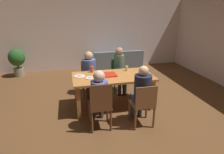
% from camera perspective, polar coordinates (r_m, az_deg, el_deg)
% --- Properties ---
extents(ground_plane, '(20.00, 20.00, 0.00)m').
position_cam_1_polar(ground_plane, '(4.71, 0.28, -8.55)').
color(ground_plane, brown).
extents(back_wall, '(7.27, 0.12, 2.64)m').
position_cam_1_polar(back_wall, '(7.51, -5.76, 12.62)').
color(back_wall, silver).
rests_on(back_wall, ground).
extents(side_wall_right, '(0.12, 5.70, 2.64)m').
position_cam_1_polar(side_wall_right, '(6.89, 29.44, 9.59)').
color(side_wall_right, silver).
rests_on(side_wall_right, ground).
extents(dining_table, '(1.84, 0.95, 0.78)m').
position_cam_1_polar(dining_table, '(4.43, 0.29, -0.77)').
color(dining_table, '#BE7639').
rests_on(dining_table, ground).
extents(chair_0, '(0.44, 0.43, 0.90)m').
position_cam_1_polar(chair_0, '(3.78, 9.38, -7.90)').
color(chair_0, brown).
rests_on(chair_0, ground).
extents(person_0, '(0.33, 0.50, 1.24)m').
position_cam_1_polar(person_0, '(3.79, 8.80, -3.94)').
color(person_0, '#38404D').
rests_on(person_0, ground).
extents(chair_1, '(0.42, 0.39, 0.97)m').
position_cam_1_polar(chair_1, '(3.62, -3.47, -8.53)').
color(chair_1, brown).
rests_on(chair_1, ground).
extents(person_1, '(0.32, 0.55, 1.18)m').
position_cam_1_polar(person_1, '(3.68, -3.92, -5.00)').
color(person_1, '#393436').
rests_on(person_1, ground).
extents(chair_2, '(0.39, 0.39, 0.91)m').
position_cam_1_polar(chair_2, '(5.44, 1.90, 1.07)').
color(chair_2, '#256A39').
rests_on(chair_2, ground).
extents(person_2, '(0.28, 0.51, 1.26)m').
position_cam_1_polar(person_2, '(5.23, 2.33, 3.02)').
color(person_2, '#3E2C42').
rests_on(person_2, ground).
extents(chair_3, '(0.42, 0.42, 0.89)m').
position_cam_1_polar(chair_3, '(5.30, -6.82, 0.37)').
color(chair_3, brown).
rests_on(chair_3, ground).
extents(person_3, '(0.35, 0.56, 1.19)m').
position_cam_1_polar(person_3, '(5.10, -6.74, 2.14)').
color(person_3, '#3E3637').
rests_on(person_3, ground).
extents(pizza_box_0, '(0.35, 0.35, 0.02)m').
position_cam_1_polar(pizza_box_0, '(4.43, -1.07, 0.72)').
color(pizza_box_0, '#B62511').
rests_on(pizza_box_0, dining_table).
extents(plate_0, '(0.25, 0.25, 0.03)m').
position_cam_1_polar(plate_0, '(4.41, -9.66, 0.33)').
color(plate_0, white).
rests_on(plate_0, dining_table).
extents(plate_1, '(0.22, 0.22, 0.03)m').
position_cam_1_polar(plate_1, '(4.38, 9.81, 0.17)').
color(plate_1, white).
rests_on(plate_1, dining_table).
extents(plate_2, '(0.21, 0.21, 0.03)m').
position_cam_1_polar(plate_2, '(4.26, -6.48, -0.23)').
color(plate_2, white).
rests_on(plate_2, dining_table).
extents(drinking_glass_0, '(0.08, 0.08, 0.15)m').
position_cam_1_polar(drinking_glass_0, '(4.63, -6.01, 2.30)').
color(drinking_glass_0, '#BD4D26').
rests_on(drinking_glass_0, dining_table).
extents(drinking_glass_1, '(0.07, 0.07, 0.12)m').
position_cam_1_polar(drinking_glass_1, '(4.74, 4.43, 2.58)').
color(drinking_glass_1, '#DDC95C').
rests_on(drinking_glass_1, dining_table).
extents(couch, '(1.79, 0.87, 0.82)m').
position_cam_1_polar(couch, '(7.17, 1.42, 3.96)').
color(couch, slate).
rests_on(couch, ground).
extents(potted_plant, '(0.54, 0.54, 0.97)m').
position_cam_1_polar(potted_plant, '(7.32, -26.48, 4.65)').
color(potted_plant, gray).
rests_on(potted_plant, ground).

